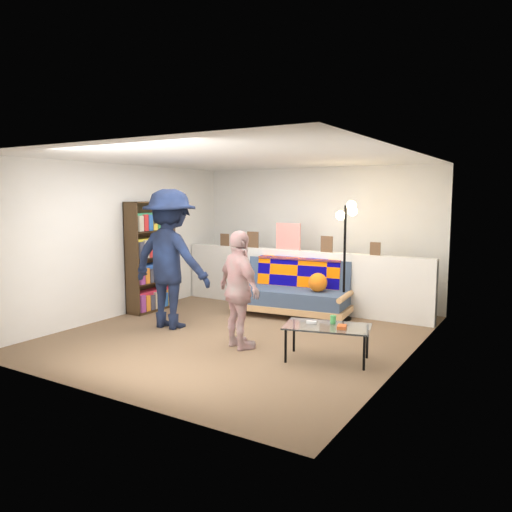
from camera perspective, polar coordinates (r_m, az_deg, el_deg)
The scene contains 10 objects.
ground at distance 7.00m, azimuth -1.71°, elevation -8.90°, with size 5.00×5.00×0.00m, color brown.
room_shell at distance 7.14m, azimuth 0.30°, elevation 5.01°, with size 4.60×5.05×2.45m.
half_wall_ledge at distance 8.43m, azimuth 4.94°, elevation -2.73°, with size 4.45×0.15×1.00m, color silver.
ledge_decor at distance 8.42m, azimuth 3.55°, elevation 1.92°, with size 2.97×0.02×0.45m.
futon_sofa at distance 8.05m, azimuth 4.44°, elevation -4.12°, with size 1.93×1.08×0.79m.
bookshelf at distance 8.46m, azimuth -11.91°, elevation -0.45°, with size 0.30×0.91×1.81m.
coffee_table at distance 5.89m, azimuth 8.21°, elevation -8.16°, with size 1.08×0.76×0.51m.
floor_lamp at distance 7.73m, azimuth 10.33°, elevation 2.29°, with size 0.39×0.34×1.83m.
person_left at distance 7.29m, azimuth -9.77°, elevation -0.34°, with size 1.29×0.74×2.00m, color black.
person_right at distance 6.22m, azimuth -1.91°, elevation -3.90°, with size 0.87×0.36×1.48m, color pink.
Camera 1 is at (3.66, -5.66, 1.91)m, focal length 35.00 mm.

